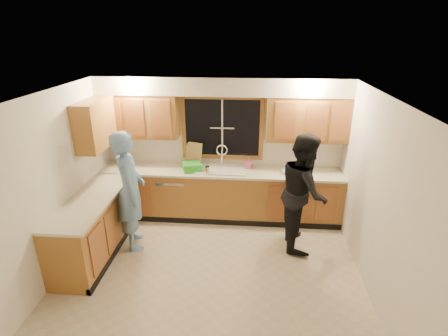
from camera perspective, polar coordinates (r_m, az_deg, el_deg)
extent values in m
plane|color=#C2B195|center=(5.18, -2.16, -16.66)|extent=(4.20, 4.20, 0.00)
plane|color=white|center=(4.11, -2.66, 11.70)|extent=(4.20, 4.20, 0.00)
plane|color=white|center=(6.26, -0.27, 3.50)|extent=(4.20, 0.00, 4.20)
plane|color=white|center=(5.19, -26.10, -2.87)|extent=(0.00, 3.80, 3.80)
plane|color=white|center=(4.75, 23.75, -4.72)|extent=(0.00, 3.80, 3.80)
cube|color=#A46C2F|center=(6.29, -0.50, -4.38)|extent=(4.20, 0.60, 0.88)
cube|color=#A46C2F|center=(5.68, -20.37, -9.02)|extent=(0.60, 1.90, 0.88)
cube|color=beige|center=(6.09, -0.52, -0.56)|extent=(4.20, 0.63, 0.04)
cube|color=beige|center=(5.46, -20.86, -4.88)|extent=(0.63, 1.90, 0.04)
cube|color=#A46C2F|center=(6.23, -13.72, 8.29)|extent=(1.35, 0.33, 0.75)
cube|color=#A46C2F|center=(5.99, 13.42, 7.77)|extent=(1.35, 0.33, 0.75)
cube|color=#A46C2F|center=(5.86, -20.32, 6.71)|extent=(0.33, 0.90, 0.75)
cube|color=beige|center=(5.83, -0.44, 13.26)|extent=(4.20, 0.35, 0.30)
cube|color=black|center=(6.15, -0.28, 6.58)|extent=(1.30, 0.01, 1.00)
cube|color=#A46C2F|center=(6.02, -0.30, 11.47)|extent=(1.44, 0.03, 0.07)
cube|color=#A46C2F|center=(6.31, -0.28, 1.86)|extent=(1.44, 0.03, 0.07)
cube|color=#A46C2F|center=(6.24, -6.61, 6.65)|extent=(0.07, 0.03, 1.00)
cube|color=#A46C2F|center=(6.12, 6.15, 6.38)|extent=(0.07, 0.03, 1.00)
cube|color=silver|center=(6.09, -0.51, -0.25)|extent=(0.86, 0.52, 0.03)
cube|color=silver|center=(6.15, -2.46, -0.96)|extent=(0.38, 0.42, 0.18)
cube|color=silver|center=(6.11, 1.45, -1.09)|extent=(0.38, 0.42, 0.18)
cylinder|color=silver|center=(6.22, -0.35, 1.72)|extent=(0.04, 0.04, 0.28)
torus|color=silver|center=(6.18, -0.35, 2.94)|extent=(0.21, 0.03, 0.21)
cube|color=white|center=(6.42, -8.10, -4.34)|extent=(0.60, 0.56, 0.82)
cube|color=white|center=(5.25, -22.93, -12.03)|extent=(0.58, 0.75, 0.90)
imported|color=#6893C5|center=(5.47, -15.08, -3.62)|extent=(0.66, 0.80, 1.88)
imported|color=black|center=(5.45, 12.84, -3.82)|extent=(0.70, 0.89, 1.83)
cube|color=#A05A2C|center=(6.54, -16.08, 1.44)|extent=(0.13, 0.11, 0.23)
cube|color=tan|center=(6.29, -4.95, 2.32)|extent=(0.33, 0.20, 0.41)
cube|color=green|center=(6.07, -5.28, 0.21)|extent=(0.38, 0.37, 0.14)
imported|color=pink|center=(6.17, 4.02, 0.86)|extent=(0.12, 0.12, 0.20)
imported|color=silver|center=(6.04, 10.57, -0.63)|extent=(0.25, 0.25, 0.06)
cylinder|color=#C2B495|center=(5.90, -2.75, -0.43)|extent=(0.08, 0.08, 0.13)
cylinder|color=#C2B495|center=(5.93, -2.71, -0.31)|extent=(0.07, 0.07, 0.13)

